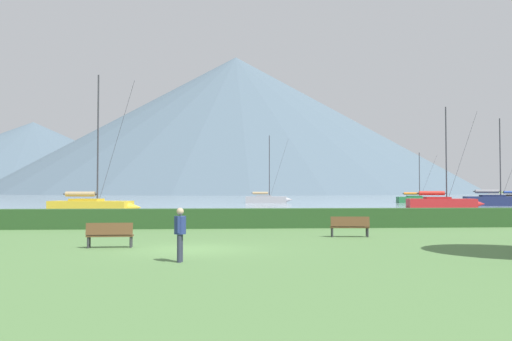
# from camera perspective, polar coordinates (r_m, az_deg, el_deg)

# --- Properties ---
(ground_plane) EXTENTS (1000.00, 1000.00, 0.00)m
(ground_plane) POSITION_cam_1_polar(r_m,az_deg,el_deg) (20.57, -6.69, -8.13)
(ground_plane) COLOR #517A42
(harbor_water) EXTENTS (320.00, 246.00, 0.00)m
(harbor_water) POSITION_cam_1_polar(r_m,az_deg,el_deg) (157.45, -4.52, -2.75)
(harbor_water) COLOR #8499A8
(harbor_water) RESTS_ON ground_plane
(hedge_line) EXTENTS (80.00, 1.20, 1.10)m
(hedge_line) POSITION_cam_1_polar(r_m,az_deg,el_deg) (31.49, -5.81, -4.97)
(hedge_line) COLOR #284C23
(hedge_line) RESTS_ON ground_plane
(sailboat_slip_0) EXTENTS (7.64, 2.80, 10.88)m
(sailboat_slip_0) POSITION_cam_1_polar(r_m,az_deg,el_deg) (88.50, 1.11, -2.97)
(sailboat_slip_0) COLOR #9E9EA3
(sailboat_slip_0) RESTS_ON harbor_water
(sailboat_slip_3) EXTENTS (7.24, 2.66, 8.21)m
(sailboat_slip_3) POSITION_cam_1_polar(r_m,az_deg,el_deg) (93.46, 16.36, -2.87)
(sailboat_slip_3) COLOR #236B38
(sailboat_slip_3) RESTS_ON harbor_water
(sailboat_slip_4) EXTENTS (8.58, 3.55, 11.45)m
(sailboat_slip_4) POSITION_cam_1_polar(r_m,az_deg,el_deg) (64.79, 18.75, -3.18)
(sailboat_slip_4) COLOR red
(sailboat_slip_4) RESTS_ON harbor_water
(sailboat_slip_5) EXTENTS (9.26, 4.23, 11.71)m
(sailboat_slip_5) POSITION_cam_1_polar(r_m,az_deg,el_deg) (80.09, 23.68, -2.83)
(sailboat_slip_5) COLOR navy
(sailboat_slip_5) RESTS_ON harbor_water
(sailboat_slip_6) EXTENTS (8.59, 3.98, 12.64)m
(sailboat_slip_6) POSITION_cam_1_polar(r_m,az_deg,el_deg) (52.05, -16.65, -3.52)
(sailboat_slip_6) COLOR gold
(sailboat_slip_6) RESTS_ON harbor_water
(park_bench_near_path) EXTENTS (1.74, 0.54, 0.95)m
(park_bench_near_path) POSITION_cam_1_polar(r_m,az_deg,el_deg) (21.61, -14.93, -6.36)
(park_bench_near_path) COLOR brown
(park_bench_near_path) RESTS_ON ground_plane
(park_bench_under_tree) EXTENTS (1.83, 0.67, 0.95)m
(park_bench_under_tree) POSITION_cam_1_polar(r_m,az_deg,el_deg) (25.94, 9.70, -5.64)
(park_bench_under_tree) COLOR brown
(park_bench_under_tree) RESTS_ON ground_plane
(person_standing_walker) EXTENTS (0.36, 0.56, 1.65)m
(person_standing_walker) POSITION_cam_1_polar(r_m,az_deg,el_deg) (16.98, -7.88, -6.14)
(person_standing_walker) COLOR #2D3347
(person_standing_walker) RESTS_ON ground_plane
(distant_hill_west_ridge) EXTENTS (240.67, 240.67, 53.41)m
(distant_hill_west_ridge) POSITION_cam_1_polar(r_m,az_deg,el_deg) (451.12, -22.15, 1.31)
(distant_hill_west_ridge) COLOR #4C6070
(distant_hill_west_ridge) RESTS_ON ground_plane
(distant_hill_central_peak) EXTENTS (277.82, 277.82, 81.00)m
(distant_hill_central_peak) POSITION_cam_1_polar(r_m,az_deg,el_deg) (327.88, -2.11, 4.76)
(distant_hill_central_peak) COLOR #4C6070
(distant_hill_central_peak) RESTS_ON ground_plane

